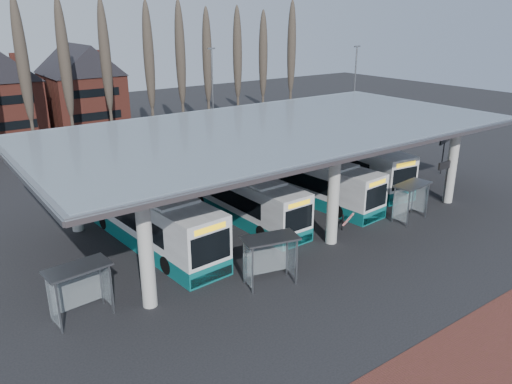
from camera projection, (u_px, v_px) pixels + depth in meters
ground at (361, 257)px, 28.78m from camera, size 140.00×140.00×0.00m
station_canopy at (277, 135)px, 32.96m from camera, size 32.00×16.00×6.34m
poplar_row at (126, 61)px, 50.98m from camera, size 45.10×1.10×14.50m
lamp_post_b at (213, 98)px, 50.12m from camera, size 0.80×0.16×10.17m
lamp_post_c at (354, 93)px, 53.30m from camera, size 0.80×0.16×10.17m
bus_0 at (148, 216)px, 30.18m from camera, size 3.75×13.16×3.61m
bus_1 at (241, 196)px, 34.00m from camera, size 2.79×11.60×3.21m
bus_2 at (310, 180)px, 37.34m from camera, size 3.51×12.00×3.29m
bus_3 at (347, 161)px, 41.66m from camera, size 4.05×12.93×3.53m
shelter_0 at (78, 280)px, 22.50m from camera, size 2.95×1.66×2.63m
shelter_1 at (269, 249)px, 25.48m from camera, size 3.09×2.04×2.63m
shelter_2 at (410, 193)px, 33.56m from camera, size 2.91×1.69×2.58m
info_sign_0 at (448, 168)px, 36.13m from camera, size 2.20×0.15×3.28m
info_sign_1 at (444, 143)px, 42.97m from camera, size 2.19×0.70×3.33m
barrier at (347, 220)px, 31.84m from camera, size 1.98×1.06×1.08m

